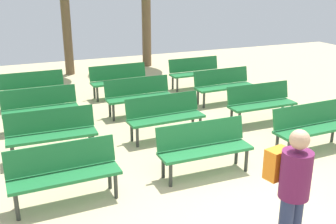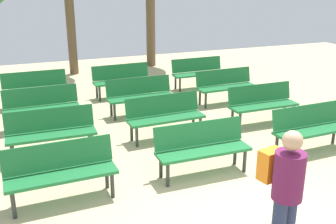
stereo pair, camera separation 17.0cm
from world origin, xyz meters
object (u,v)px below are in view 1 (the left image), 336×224
Objects in this scene: bench_r2_c1 at (139,94)px; bench_r3_c2 at (195,71)px; bench_r1_c1 at (165,114)px; bench_r0_c1 at (204,145)px; bench_r1_c0 at (51,131)px; bench_r0_c0 at (64,170)px; visitor_with_backpack at (291,188)px; bench_r0_c2 at (311,125)px; bench_r3_c0 at (32,87)px; bench_r2_c2 at (223,84)px; bench_r3_c1 at (119,79)px; bench_r1_c2 at (261,101)px; bench_r2_c0 at (40,106)px.

bench_r2_c1 and bench_r3_c2 have the same top height.
bench_r3_c2 is at bearing 52.52° from bench_r1_c1.
bench_r2_c1 is (-0.03, 3.32, 0.00)m from bench_r0_c1.
bench_r1_c0 is 2.27m from bench_r1_c1.
bench_r0_c0 is 0.98× the size of visitor_with_backpack.
bench_r3_c0 is (-4.67, 4.85, 0.00)m from bench_r0_c2.
visitor_with_backpack is at bearing -60.58° from bench_r1_c0.
bench_r2_c2 is 2.84m from bench_r3_c1.
bench_r1_c2 and bench_r2_c0 have the same top height.
visitor_with_backpack reaches higher than bench_r0_c0.
bench_r2_c1 is 0.97× the size of visitor_with_backpack.
bench_r2_c0 is 6.02m from visitor_with_backpack.
bench_r1_c1 is (2.30, 1.74, 0.00)m from bench_r0_c0.
bench_r2_c2 and bench_r3_c2 have the same top height.
visitor_with_backpack is at bearing -91.37° from bench_r2_c1.
bench_r2_c1 is (2.27, 3.34, 0.00)m from bench_r0_c0.
bench_r2_c2 is at bearing 88.11° from bench_r0_c2.
bench_r3_c0 is (-2.33, 3.22, 0.00)m from bench_r1_c1.
bench_r1_c0 and bench_r1_c2 have the same top height.
bench_r0_c1 is at bearing -34.91° from bench_r1_c0.
bench_r3_c1 is 1.00× the size of bench_r3_c2.
bench_r2_c1 is at bearing -145.35° from bench_r3_c2.
visitor_with_backpack is (-0.09, -7.28, 0.43)m from bench_r3_c1.
bench_r0_c0 and bench_r3_c1 have the same top height.
bench_r2_c0 is 4.63m from bench_r2_c2.
bench_r1_c1 is 0.98× the size of visitor_with_backpack.
bench_r1_c0 is at bearing 144.38° from bench_r0_c1.
bench_r0_c1 is 1.00× the size of bench_r1_c0.
bench_r3_c1 is 0.98× the size of visitor_with_backpack.
bench_r3_c2 is (2.36, 0.06, 0.00)m from bench_r3_c1.
bench_r2_c0 is 1.00× the size of bench_r3_c2.
bench_r0_c0 is 6.84m from bench_r3_c2.
bench_r0_c1 is at bearing -91.64° from bench_r3_c1.
bench_r1_c1 is at bearing 90.49° from bench_r0_c1.
bench_r2_c0 is at bearing 161.24° from bench_r1_c2.
bench_r1_c1 is at bearing -91.47° from bench_r3_c1.
bench_r0_c2 is 4.00m from bench_r2_c1.
bench_r2_c2 is 4.92m from bench_r3_c0.
bench_r3_c0 is (-2.34, 4.94, 0.00)m from bench_r0_c1.
bench_r3_c0 is at bearing 88.52° from bench_r0_c0.
bench_r2_c1 is at bearing -102.40° from visitor_with_backpack.
bench_r3_c0 is (-0.03, 1.66, 0.00)m from bench_r2_c0.
bench_r1_c1 is at bearing -126.38° from bench_r3_c2.
bench_r0_c0 is at bearing 179.42° from bench_r0_c2.
bench_r1_c0 is (-2.27, 1.65, 0.00)m from bench_r0_c1.
bench_r1_c0 is 1.00× the size of bench_r3_c2.
bench_r2_c1 is 5.66m from visitor_with_backpack.
bench_r3_c0 is at bearing 90.35° from bench_r2_c0.
bench_r2_c1 is (-2.36, 3.23, 0.00)m from bench_r0_c2.
bench_r1_c2 is 1.00× the size of bench_r2_c1.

